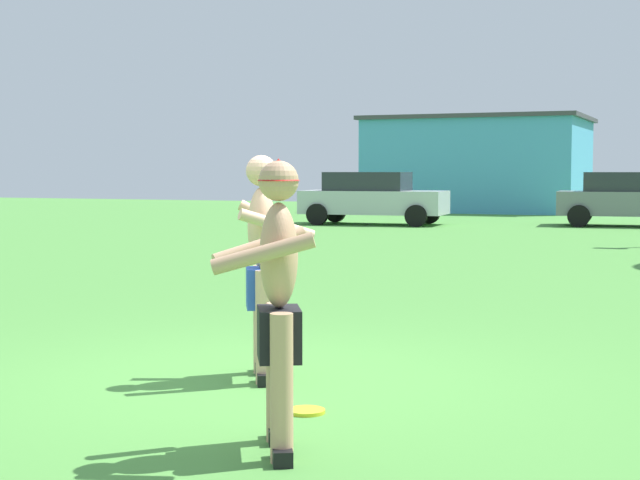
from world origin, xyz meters
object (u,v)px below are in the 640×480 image
object	(u,v)px
player_with_cap	(278,292)
car_gray_mid_lot	(632,198)
player_in_blue	(263,261)
frisbee	(306,411)
car_silver_far_end	(372,197)

from	to	relation	value
player_with_cap	car_gray_mid_lot	xyz separation A→B (m)	(-0.07, 24.63, -0.11)
player_in_blue	car_gray_mid_lot	bearing A→B (deg)	87.81
player_in_blue	frisbee	size ratio (longest dim) A/B	6.84
player_with_cap	player_in_blue	size ratio (longest dim) A/B	0.97
player_with_cap	player_in_blue	distance (m)	2.00
player_in_blue	car_silver_far_end	size ratio (longest dim) A/B	0.40
player_in_blue	frisbee	xyz separation A→B (m)	(0.74, -0.88, -0.91)
player_with_cap	frisbee	size ratio (longest dim) A/B	6.64
player_in_blue	frisbee	bearing A→B (deg)	-49.87
player_in_blue	frisbee	distance (m)	1.47
player_with_cap	player_in_blue	xyz separation A→B (m)	(-0.94, 1.77, -0.01)
player_with_cap	frisbee	xyz separation A→B (m)	(-0.20, 0.89, -0.92)
car_silver_far_end	player_with_cap	bearing A→B (deg)	-71.94
player_with_cap	frisbee	distance (m)	1.29
frisbee	car_silver_far_end	distance (m)	23.00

